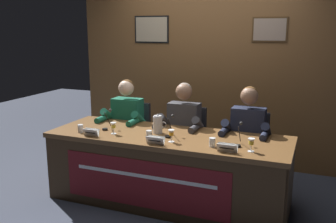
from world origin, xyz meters
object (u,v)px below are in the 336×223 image
object	(u,v)px
chair_center	(187,146)
water_cup_right	(212,143)
microphone_left	(107,123)
microphone_right	(239,138)
conference_table	(164,160)
water_cup_left	(81,129)
juice_glass_center	(171,133)
juice_glass_right	(251,142)
chair_left	(132,139)
panelist_right	(247,134)
water_pitcher_central	(158,124)
chair_right	(249,153)
panelist_left	(125,122)
panelist_center	(182,128)
nameplate_center	(155,140)
nameplate_left	(91,132)
juice_glass_left	(113,126)
nameplate_right	(227,148)
water_cup_center	(149,135)
microphone_center	(170,130)

from	to	relation	value
chair_center	water_cup_right	xyz separation A→B (m)	(0.54, -0.84, 0.34)
microphone_left	microphone_right	size ratio (longest dim) A/B	1.00
conference_table	water_cup_left	xyz separation A→B (m)	(-0.91, -0.16, 0.28)
juice_glass_center	juice_glass_right	size ratio (longest dim) A/B	1.00
chair_left	panelist_right	size ratio (longest dim) A/B	0.73
microphone_left	water_pitcher_central	distance (m)	0.59
chair_center	water_cup_right	world-z (taller)	chair_center
chair_right	panelist_left	bearing A→B (deg)	-172.39
water_cup_left	panelist_right	world-z (taller)	panelist_right
conference_table	microphone_right	bearing A→B (deg)	0.72
microphone_left	juice_glass_center	distance (m)	0.85
panelist_center	nameplate_center	distance (m)	0.78
nameplate_left	juice_glass_right	bearing A→B (deg)	4.04
nameplate_left	water_cup_left	bearing A→B (deg)	156.33
chair_left	juice_glass_left	distance (m)	0.92
juice_glass_left	juice_glass_right	distance (m)	1.45
panelist_right	nameplate_right	world-z (taller)	panelist_right
nameplate_left	water_pitcher_central	xyz separation A→B (m)	(0.59, 0.37, 0.05)
nameplate_right	water_pitcher_central	xyz separation A→B (m)	(-0.83, 0.35, 0.05)
water_cup_center	nameplate_right	distance (m)	0.84
chair_right	water_pitcher_central	bearing A→B (deg)	-145.27
chair_left	nameplate_right	size ratio (longest dim) A/B	4.83
microphone_center	chair_right	distance (m)	1.05
conference_table	juice_glass_left	distance (m)	0.64
juice_glass_right	panelist_center	bearing A→B (deg)	144.09
chair_left	panelist_left	distance (m)	0.34
panelist_left	microphone_right	size ratio (longest dim) A/B	5.68
juice_glass_center	juice_glass_right	bearing A→B (deg)	-0.45
nameplate_center	water_pitcher_central	world-z (taller)	water_pitcher_central
conference_table	panelist_left	bearing A→B (deg)	144.49
nameplate_left	juice_glass_center	distance (m)	0.85
nameplate_center	water_cup_center	size ratio (longest dim) A/B	2.13
chair_left	panelist_center	world-z (taller)	panelist_center
nameplate_right	nameplate_center	bearing A→B (deg)	-177.74
water_pitcher_central	microphone_center	bearing A→B (deg)	-25.04
nameplate_left	panelist_center	distance (m)	1.05
panelist_center	water_cup_center	xyz separation A→B (m)	(-0.12, -0.63, 0.07)
water_pitcher_central	chair_left	bearing A→B (deg)	135.88
panelist_center	water_cup_right	size ratio (longest dim) A/B	14.45
nameplate_center	water_cup_center	xyz separation A→B (m)	(-0.14, 0.15, -0.00)
microphone_left	nameplate_right	world-z (taller)	microphone_left
panelist_center	nameplate_center	bearing A→B (deg)	-89.11
microphone_left	juice_glass_center	world-z (taller)	microphone_left
microphone_left	nameplate_center	xyz separation A→B (m)	(0.72, -0.31, -0.03)
juice_glass_left	water_cup_center	distance (m)	0.43
nameplate_center	nameplate_left	bearing A→B (deg)	179.32
microphone_left	panelist_center	size ratio (longest dim) A/B	0.18
microphone_left	microphone_right	xyz separation A→B (m)	(1.47, -0.05, 0.00)
conference_table	water_cup_left	bearing A→B (deg)	-170.23
juice_glass_center	microphone_right	distance (m)	0.65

